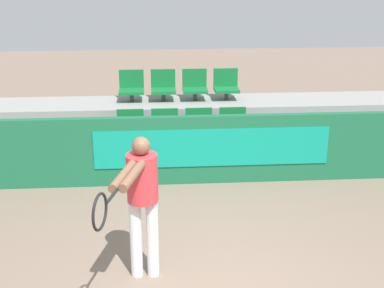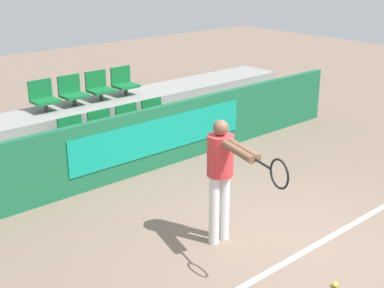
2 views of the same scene
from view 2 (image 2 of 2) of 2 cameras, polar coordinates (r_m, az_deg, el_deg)
name	(u,v)px [view 2 (image 2 of 2)]	position (r m, az deg, el deg)	size (l,w,h in m)	color
ground_plane	(288,245)	(7.01, 10.16, -10.52)	(30.00, 30.00, 0.00)	#7A6656
court_baseline	(303,252)	(6.88, 11.80, -11.22)	(6.29, 0.08, 0.01)	white
barrier_wall	(141,142)	(8.85, -5.51, 0.19)	(9.67, 0.14, 1.08)	#19603D
bleacher_tier_front	(121,151)	(9.39, -7.54, -0.79)	(9.27, 0.96, 0.44)	gray
bleacher_tier_middle	(91,127)	(10.09, -10.68, 1.84)	(9.27, 0.96, 0.89)	gray
stadium_chair_0	(73,134)	(8.91, -12.53, 1.00)	(0.43, 0.37, 0.53)	#333333
stadium_chair_1	(103,127)	(9.18, -9.51, 1.76)	(0.43, 0.37, 0.53)	#333333
stadium_chair_2	(130,121)	(9.47, -6.65, 2.47)	(0.43, 0.37, 0.53)	#333333
stadium_chair_3	(155,115)	(9.78, -3.98, 3.13)	(0.43, 0.37, 0.53)	#333333
stadium_chair_4	(43,97)	(9.61, -15.57, 4.88)	(0.43, 0.37, 0.53)	#333333
stadium_chair_5	(72,91)	(9.86, -12.67, 5.49)	(0.43, 0.37, 0.53)	#333333
stadium_chair_6	(99,87)	(10.13, -9.91, 6.06)	(0.43, 0.37, 0.53)	#333333
stadium_chair_7	(124,82)	(10.42, -7.29, 6.59)	(0.43, 0.37, 0.53)	#333333
tennis_player	(223,170)	(6.49, 3.33, -2.75)	(0.54, 1.49, 1.62)	silver
tennis_ball	(335,285)	(6.32, 15.04, -14.28)	(0.07, 0.07, 0.07)	#CCDB33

